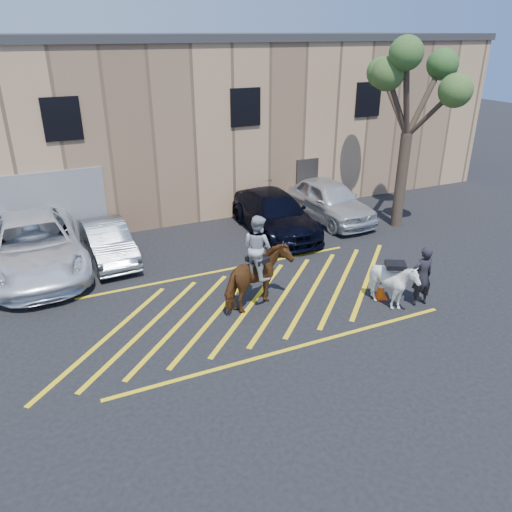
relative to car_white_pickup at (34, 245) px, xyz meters
name	(u,v)px	position (x,y,z in m)	size (l,w,h in m)	color
ground	(247,300)	(5.63, -4.89, -0.90)	(90.00, 90.00, 0.00)	black
car_white_pickup	(34,245)	(0.00, 0.00, 0.00)	(2.98, 6.46, 1.79)	white
car_silver_sedan	(107,242)	(2.35, -0.12, -0.23)	(1.41, 4.03, 1.33)	gray
car_blue_suv	(274,213)	(8.86, -0.20, -0.12)	(2.19, 5.38, 1.56)	black
car_white_suv	(329,200)	(11.65, 0.20, -0.06)	(1.99, 4.94, 1.68)	silver
handler	(422,276)	(10.15, -7.22, 0.02)	(0.67, 0.44, 1.84)	black
warehouse	(145,118)	(5.61, 7.11, 2.75)	(32.42, 10.20, 7.30)	tan
hatching_zone	(252,304)	(5.63, -5.19, -0.89)	(12.60, 5.12, 0.01)	yellow
mounted_bay	(257,272)	(5.73, -5.38, 0.25)	(2.36, 1.71, 2.84)	#5B3215
saddled_white	(393,283)	(9.30, -7.00, -0.13)	(1.73, 1.79, 1.51)	white
traffic_cone	(381,287)	(9.35, -6.45, -0.53)	(0.50, 0.50, 0.73)	#F03409
tree	(413,82)	(13.79, -1.66, 4.79)	(3.99, 4.37, 7.31)	#4A3B2D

